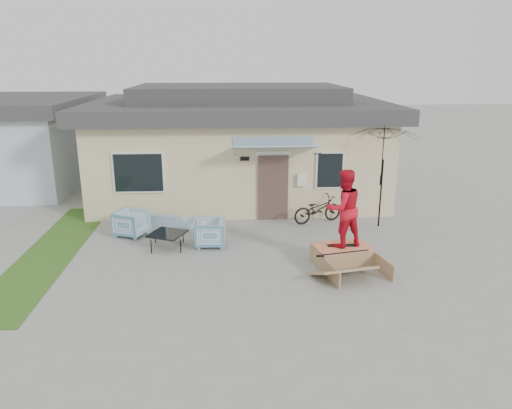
{
  "coord_description": "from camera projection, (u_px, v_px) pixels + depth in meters",
  "views": [
    {
      "loc": [
        -0.41,
        -10.55,
        4.98
      ],
      "look_at": [
        0.3,
        1.8,
        1.3
      ],
      "focal_mm": 34.36,
      "sensor_mm": 36.0,
      "label": 1
    }
  ],
  "objects": [
    {
      "name": "coffee_table",
      "position": [
        168.0,
        240.0,
        13.41
      ],
      "size": [
        1.14,
        1.14,
        0.43
      ],
      "primitive_type": "cube",
      "rotation": [
        0.0,
        0.0,
        -0.4
      ],
      "color": "black",
      "rests_on": "ground"
    },
    {
      "name": "ground",
      "position": [
        248.0,
        279.0,
        11.54
      ],
      "size": [
        90.0,
        90.0,
        0.0
      ],
      "primitive_type": "plane",
      "color": "gray",
      "rests_on": "ground"
    },
    {
      "name": "armchair_left",
      "position": [
        131.0,
        222.0,
        14.3
      ],
      "size": [
        1.02,
        1.05,
        0.84
      ],
      "primitive_type": "imported",
      "rotation": [
        0.0,
        0.0,
        1.18
      ],
      "color": "teal",
      "rests_on": "ground"
    },
    {
      "name": "skater",
      "position": [
        344.0,
        207.0,
        12.06
      ],
      "size": [
        1.14,
        1.0,
        1.96
      ],
      "primitive_type": "imported",
      "rotation": [
        0.0,
        0.0,
        3.45
      ],
      "color": "red",
      "rests_on": "skateboard"
    },
    {
      "name": "skateboard",
      "position": [
        342.0,
        245.0,
        12.34
      ],
      "size": [
        0.73,
        0.19,
        0.05
      ],
      "primitive_type": "cube",
      "rotation": [
        0.0,
        0.0,
        -0.02
      ],
      "color": "black",
      "rests_on": "skate_ramp"
    },
    {
      "name": "skate_ramp",
      "position": [
        342.0,
        255.0,
        12.37
      ],
      "size": [
        1.71,
        2.06,
        0.45
      ],
      "primitive_type": null,
      "rotation": [
        0.0,
        0.0,
        0.21
      ],
      "color": "#96754F",
      "rests_on": "ground"
    },
    {
      "name": "bicycle",
      "position": [
        318.0,
        206.0,
        15.42
      ],
      "size": [
        1.74,
        1.08,
        1.05
      ],
      "primitive_type": "imported",
      "rotation": [
        0.0,
        0.0,
        1.9
      ],
      "color": "black",
      "rests_on": "ground"
    },
    {
      "name": "patio_umbrella",
      "position": [
        382.0,
        171.0,
        14.71
      ],
      "size": [
        2.33,
        2.2,
        2.2
      ],
      "color": "black",
      "rests_on": "ground"
    },
    {
      "name": "house",
      "position": [
        239.0,
        142.0,
        18.63
      ],
      "size": [
        10.8,
        8.49,
        4.1
      ],
      "color": "beige",
      "rests_on": "ground"
    },
    {
      "name": "loveseat",
      "position": [
        170.0,
        218.0,
        15.12
      ],
      "size": [
        1.48,
        0.81,
        0.56
      ],
      "primitive_type": "imported",
      "rotation": [
        0.0,
        0.0,
        2.85
      ],
      "color": "teal",
      "rests_on": "ground"
    },
    {
      "name": "grass_strip",
      "position": [
        52.0,
        252.0,
        13.16
      ],
      "size": [
        1.4,
        8.0,
        0.01
      ],
      "primitive_type": "cube",
      "color": "#2F5B1D",
      "rests_on": "ground"
    },
    {
      "name": "armchair_right",
      "position": [
        210.0,
        232.0,
        13.5
      ],
      "size": [
        0.77,
        0.82,
        0.83
      ],
      "primitive_type": "imported",
      "rotation": [
        0.0,
        0.0,
        -1.6
      ],
      "color": "teal",
      "rests_on": "ground"
    }
  ]
}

